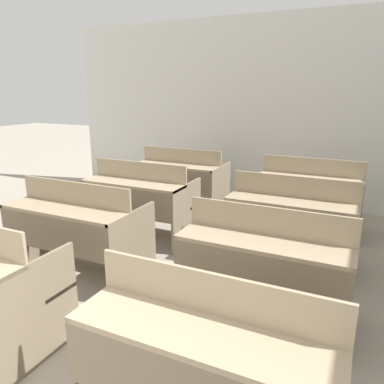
{
  "coord_description": "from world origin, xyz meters",
  "views": [
    {
      "loc": [
        1.57,
        -0.02,
        1.75
      ],
      "look_at": [
        0.06,
        3.17,
        0.79
      ],
      "focal_mm": 35.0,
      "sensor_mm": 36.0,
      "label": 1
    }
  ],
  "objects_px": {
    "bench_front_right": "(211,357)",
    "bench_back_left": "(181,179)",
    "bench_third_left": "(140,199)",
    "bench_third_right": "(292,220)",
    "bench_second_left": "(77,228)",
    "bench_back_right": "(310,193)",
    "bench_second_right": "(266,264)"
  },
  "relations": [
    {
      "from": "bench_back_left",
      "to": "bench_back_right",
      "type": "relative_size",
      "value": 1.0
    },
    {
      "from": "bench_front_right",
      "to": "bench_second_right",
      "type": "distance_m",
      "value": 1.12
    },
    {
      "from": "bench_front_right",
      "to": "bench_third_left",
      "type": "distance_m",
      "value": 2.85
    },
    {
      "from": "bench_third_right",
      "to": "bench_front_right",
      "type": "bearing_deg",
      "value": -89.14
    },
    {
      "from": "bench_front_right",
      "to": "bench_second_left",
      "type": "distance_m",
      "value": 2.13
    },
    {
      "from": "bench_front_right",
      "to": "bench_third_left",
      "type": "bearing_deg",
      "value": 129.99
    },
    {
      "from": "bench_second_left",
      "to": "bench_third_right",
      "type": "xyz_separation_m",
      "value": [
        1.8,
        1.12,
        0.0
      ]
    },
    {
      "from": "bench_second_right",
      "to": "bench_second_left",
      "type": "bearing_deg",
      "value": -179.25
    },
    {
      "from": "bench_second_left",
      "to": "bench_third_left",
      "type": "height_order",
      "value": "same"
    },
    {
      "from": "bench_back_left",
      "to": "bench_second_left",
      "type": "bearing_deg",
      "value": -89.32
    },
    {
      "from": "bench_second_left",
      "to": "bench_back_right",
      "type": "bearing_deg",
      "value": 50.95
    },
    {
      "from": "bench_third_right",
      "to": "bench_back_left",
      "type": "bearing_deg",
      "value": 148.69
    },
    {
      "from": "bench_front_right",
      "to": "bench_second_left",
      "type": "xyz_separation_m",
      "value": [
        -1.83,
        1.09,
        0.0
      ]
    },
    {
      "from": "bench_second_right",
      "to": "bench_back_left",
      "type": "distance_m",
      "value": 2.87
    },
    {
      "from": "bench_front_right",
      "to": "bench_back_left",
      "type": "relative_size",
      "value": 1.0
    },
    {
      "from": "bench_back_left",
      "to": "bench_back_right",
      "type": "xyz_separation_m",
      "value": [
        1.83,
        0.0,
        0.0
      ]
    },
    {
      "from": "bench_front_right",
      "to": "bench_third_left",
      "type": "relative_size",
      "value": 1.0
    },
    {
      "from": "bench_front_right",
      "to": "bench_back_right",
      "type": "xyz_separation_m",
      "value": [
        -0.02,
        3.32,
        0.0
      ]
    },
    {
      "from": "bench_front_right",
      "to": "bench_back_left",
      "type": "distance_m",
      "value": 3.8
    },
    {
      "from": "bench_back_left",
      "to": "bench_third_left",
      "type": "bearing_deg",
      "value": -88.86
    },
    {
      "from": "bench_back_right",
      "to": "bench_second_left",
      "type": "bearing_deg",
      "value": -129.05
    },
    {
      "from": "bench_front_right",
      "to": "bench_second_right",
      "type": "relative_size",
      "value": 1.0
    },
    {
      "from": "bench_second_right",
      "to": "bench_third_left",
      "type": "height_order",
      "value": "same"
    },
    {
      "from": "bench_third_left",
      "to": "bench_back_right",
      "type": "distance_m",
      "value": 2.14
    },
    {
      "from": "bench_front_right",
      "to": "bench_third_right",
      "type": "bearing_deg",
      "value": 90.86
    },
    {
      "from": "bench_third_right",
      "to": "bench_second_left",
      "type": "bearing_deg",
      "value": -148.18
    },
    {
      "from": "bench_third_left",
      "to": "bench_third_right",
      "type": "relative_size",
      "value": 1.0
    },
    {
      "from": "bench_third_left",
      "to": "bench_back_left",
      "type": "xyz_separation_m",
      "value": [
        -0.02,
        1.13,
        0.0
      ]
    },
    {
      "from": "bench_front_right",
      "to": "bench_second_left",
      "type": "bearing_deg",
      "value": 149.17
    },
    {
      "from": "bench_second_left",
      "to": "bench_third_right",
      "type": "bearing_deg",
      "value": 31.82
    },
    {
      "from": "bench_second_left",
      "to": "bench_third_right",
      "type": "height_order",
      "value": "same"
    },
    {
      "from": "bench_third_left",
      "to": "bench_back_left",
      "type": "distance_m",
      "value": 1.13
    }
  ]
}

